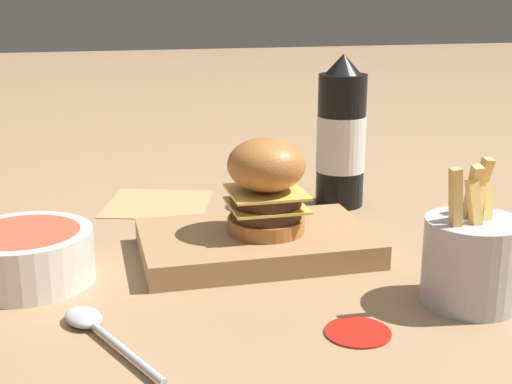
# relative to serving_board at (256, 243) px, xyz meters

# --- Properties ---
(ground_plane) EXTENTS (6.00, 6.00, 0.00)m
(ground_plane) POSITION_rel_serving_board_xyz_m (-0.01, 0.02, -0.01)
(ground_plane) COLOR #9E7A56
(serving_board) EXTENTS (0.28, 0.17, 0.03)m
(serving_board) POSITION_rel_serving_board_xyz_m (0.00, 0.00, 0.00)
(serving_board) COLOR #A37A51
(serving_board) RESTS_ON ground_plane
(burger) EXTENTS (0.09, 0.09, 0.11)m
(burger) POSITION_rel_serving_board_xyz_m (-0.02, 0.00, 0.07)
(burger) COLOR #AD6B33
(burger) RESTS_ON serving_board
(ketchup_bottle) EXTENTS (0.07, 0.07, 0.22)m
(ketchup_bottle) POSITION_rel_serving_board_xyz_m (-0.17, -0.17, 0.09)
(ketchup_bottle) COLOR black
(ketchup_bottle) RESTS_ON ground_plane
(fries_basket) EXTENTS (0.10, 0.10, 0.15)m
(fries_basket) POSITION_rel_serving_board_xyz_m (-0.18, 0.19, 0.03)
(fries_basket) COLOR #B7B7BC
(fries_basket) RESTS_ON ground_plane
(side_bowl) EXTENTS (0.15, 0.15, 0.06)m
(side_bowl) POSITION_rel_serving_board_xyz_m (0.26, 0.02, 0.02)
(side_bowl) COLOR silver
(side_bowl) RESTS_ON ground_plane
(spoon) EXTENTS (0.09, 0.17, 0.01)m
(spoon) POSITION_rel_serving_board_xyz_m (0.20, 0.16, -0.01)
(spoon) COLOR #B2B2B7
(spoon) RESTS_ON ground_plane
(ketchup_puddle) EXTENTS (0.06, 0.06, 0.00)m
(ketchup_puddle) POSITION_rel_serving_board_xyz_m (-0.04, 0.22, -0.01)
(ketchup_puddle) COLOR #B21E14
(ketchup_puddle) RESTS_ON ground_plane
(parchment_square) EXTENTS (0.19, 0.19, 0.00)m
(parchment_square) POSITION_rel_serving_board_xyz_m (0.09, -0.24, -0.01)
(parchment_square) COLOR tan
(parchment_square) RESTS_ON ground_plane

